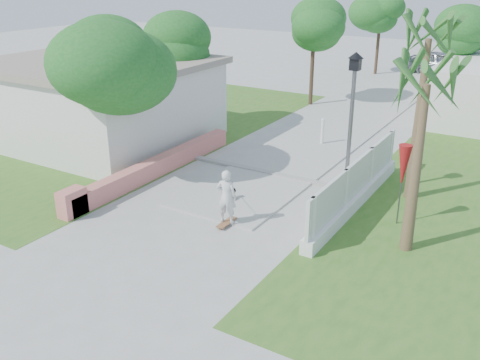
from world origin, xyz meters
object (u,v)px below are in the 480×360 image
Objects in this scene: street_lamp at (351,121)px; patio_umbrella at (403,167)px; skateboarder at (226,191)px; bollard at (322,131)px; dog at (229,195)px; parked_car at (444,63)px.

patio_umbrella is at bearing -27.76° from street_lamp.
bollard is at bearing -102.19° from skateboarder.
dog is (-0.20, -6.65, -0.36)m from bollard.
bollard is 1.80× the size of dog.
parked_car is (0.69, 25.43, 0.02)m from skateboarder.
bollard is 0.55× the size of skateboarder.
bollard is at bearing 129.91° from patio_umbrella.
street_lamp is 7.33× the size of dog.
skateboarder is (-2.45, -2.98, -1.69)m from street_lamp.
dog is at bearing -143.49° from street_lamp.
skateboarder is at bearing -88.09° from bollard.
street_lamp is at bearing -59.04° from bollard.
patio_umbrella is at bearing -50.09° from bollard.
skateboarder is at bearing -155.53° from patio_umbrella.
patio_umbrella is (1.90, -1.00, -0.74)m from street_lamp.
patio_umbrella is 23.75m from parked_car.
skateboarder is 0.44× the size of parked_car.
bollard is at bearing 120.96° from street_lamp.
dog is 0.14× the size of parked_car.
skateboarder is at bearing -129.43° from street_lamp.
street_lamp reaches higher than dog.
patio_umbrella reaches higher than parked_car.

